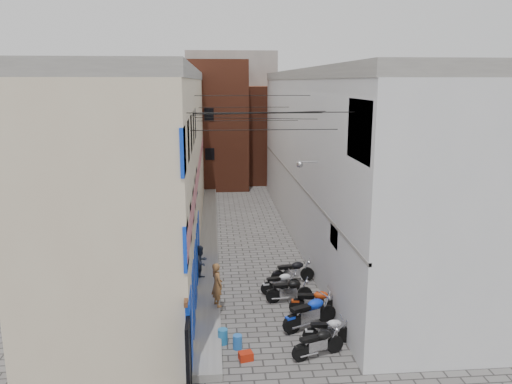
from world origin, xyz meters
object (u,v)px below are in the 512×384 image
object	(u,v)px
motorcycle_a	(318,342)
water_jug_far	(223,336)
motorcycle_c	(310,311)
person_b	(201,262)
red_crate	(246,356)
motorcycle_d	(315,300)
person_a	(217,285)
water_jug_near	(238,342)
motorcycle_b	(329,329)
motorcycle_g	(293,270)
motorcycle_f	(281,282)
motorcycle_e	(289,289)

from	to	relation	value
motorcycle_a	water_jug_far	world-z (taller)	motorcycle_a
motorcycle_a	motorcycle_c	size ratio (longest dim) A/B	0.83
person_b	red_crate	size ratio (longest dim) A/B	3.48
motorcycle_d	motorcycle_a	bearing A→B (deg)	-3.57
motorcycle_a	person_a	size ratio (longest dim) A/B	1.08
motorcycle_a	water_jug_near	distance (m)	2.58
water_jug_near	motorcycle_c	bearing A→B (deg)	24.12
water_jug_far	red_crate	size ratio (longest dim) A/B	1.22
motorcycle_b	motorcycle_g	distance (m)	5.11
motorcycle_b	motorcycle_f	distance (m)	4.20
motorcycle_a	motorcycle_d	distance (m)	2.92
motorcycle_g	red_crate	size ratio (longest dim) A/B	4.59
motorcycle_e	water_jug_near	size ratio (longest dim) A/B	3.96
motorcycle_d	water_jug_near	distance (m)	3.69
motorcycle_g	motorcycle_d	bearing A→B (deg)	-3.64
motorcycle_e	motorcycle_c	bearing A→B (deg)	7.80
person_a	motorcycle_g	bearing A→B (deg)	-76.86
red_crate	water_jug_far	bearing A→B (deg)	123.18
person_a	motorcycle_a	bearing A→B (deg)	-162.36
motorcycle_b	motorcycle_e	xyz separation A→B (m)	(-0.81, 3.19, 0.04)
motorcycle_e	water_jug_far	world-z (taller)	motorcycle_e
water_jug_far	motorcycle_g	bearing A→B (deg)	57.50
motorcycle_f	person_b	bearing A→B (deg)	-122.75
motorcycle_b	red_crate	bearing A→B (deg)	-72.90
motorcycle_f	motorcycle_g	size ratio (longest dim) A/B	0.88
motorcycle_e	water_jug_far	bearing A→B (deg)	-44.56
motorcycle_d	motorcycle_e	size ratio (longest dim) A/B	1.04
motorcycle_d	person_a	size ratio (longest dim) A/B	1.16
motorcycle_c	motorcycle_d	xyz separation A→B (m)	(0.39, 1.02, -0.07)
water_jug_near	water_jug_far	distance (m)	0.59
motorcycle_d	water_jug_near	size ratio (longest dim) A/B	4.13
motorcycle_c	person_a	size ratio (longest dim) A/B	1.31
motorcycle_a	motorcycle_b	world-z (taller)	motorcycle_a
motorcycle_f	person_a	xyz separation A→B (m)	(-2.58, -1.48, 0.59)
water_jug_near	red_crate	xyz separation A→B (m)	(0.22, -0.69, -0.10)
motorcycle_b	motorcycle_d	xyz separation A→B (m)	(-0.02, 2.07, 0.06)
water_jug_far	motorcycle_f	bearing A→B (deg)	57.56
motorcycle_e	person_a	bearing A→B (deg)	-80.56
motorcycle_a	motorcycle_e	xyz separation A→B (m)	(-0.30, 4.00, 0.01)
motorcycle_e	person_a	size ratio (longest dim) A/B	1.11
motorcycle_d	water_jug_far	xyz separation A→B (m)	(-3.43, -1.82, -0.30)
motorcycle_f	red_crate	size ratio (longest dim) A/B	4.04
motorcycle_a	motorcycle_b	bearing A→B (deg)	128.71
motorcycle_b	motorcycle_c	size ratio (longest dim) A/B	0.79
motorcycle_e	water_jug_far	xyz separation A→B (m)	(-2.64, -2.94, -0.28)
motorcycle_e	water_jug_far	size ratio (longest dim) A/B	3.64
motorcycle_b	motorcycle_c	bearing A→B (deg)	-157.32
person_a	person_b	bearing A→B (deg)	-10.88
motorcycle_c	motorcycle_e	distance (m)	2.19
motorcycle_a	motorcycle_f	xyz separation A→B (m)	(-0.51, 4.88, -0.03)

